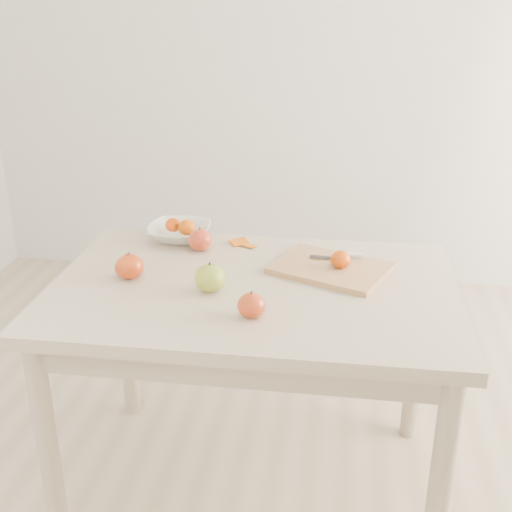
# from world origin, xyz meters

# --- Properties ---
(ground) EXTENTS (3.50, 3.50, 0.00)m
(ground) POSITION_xyz_m (0.00, 0.00, 0.00)
(ground) COLOR #C6B293
(ground) RESTS_ON ground
(table) EXTENTS (1.20, 0.80, 0.75)m
(table) POSITION_xyz_m (0.00, 0.00, 0.65)
(table) COLOR beige
(table) RESTS_ON ground
(cutting_board) EXTENTS (0.40, 0.36, 0.02)m
(cutting_board) POSITION_xyz_m (0.22, 0.13, 0.76)
(cutting_board) COLOR tan
(cutting_board) RESTS_ON table
(board_tangerine) EXTENTS (0.06, 0.06, 0.05)m
(board_tangerine) POSITION_xyz_m (0.25, 0.12, 0.80)
(board_tangerine) COLOR #C75507
(board_tangerine) RESTS_ON cutting_board
(fruit_bowl) EXTENTS (0.21, 0.21, 0.05)m
(fruit_bowl) POSITION_xyz_m (-0.31, 0.33, 0.78)
(fruit_bowl) COLOR white
(fruit_bowl) RESTS_ON table
(bowl_tangerine_near) EXTENTS (0.05, 0.05, 0.05)m
(bowl_tangerine_near) POSITION_xyz_m (-0.33, 0.34, 0.80)
(bowl_tangerine_near) COLOR #D94B07
(bowl_tangerine_near) RESTS_ON fruit_bowl
(bowl_tangerine_far) EXTENTS (0.06, 0.06, 0.05)m
(bowl_tangerine_far) POSITION_xyz_m (-0.28, 0.31, 0.80)
(bowl_tangerine_far) COLOR #DE5E07
(bowl_tangerine_far) RESTS_ON fruit_bowl
(orange_peel_a) EXTENTS (0.07, 0.07, 0.01)m
(orange_peel_a) POSITION_xyz_m (-0.10, 0.31, 0.75)
(orange_peel_a) COLOR #D05B0E
(orange_peel_a) RESTS_ON table
(orange_peel_b) EXTENTS (0.06, 0.05, 0.01)m
(orange_peel_b) POSITION_xyz_m (-0.06, 0.29, 0.75)
(orange_peel_b) COLOR orange
(orange_peel_b) RESTS_ON table
(paring_knife) EXTENTS (0.17, 0.05, 0.01)m
(paring_knife) POSITION_xyz_m (0.27, 0.20, 0.78)
(paring_knife) COLOR white
(paring_knife) RESTS_ON cutting_board
(apple_green) EXTENTS (0.09, 0.09, 0.08)m
(apple_green) POSITION_xyz_m (-0.12, -0.06, 0.79)
(apple_green) COLOR #6F9815
(apple_green) RESTS_ON table
(apple_red_a) EXTENTS (0.08, 0.08, 0.07)m
(apple_red_a) POSITION_xyz_m (-0.21, 0.24, 0.79)
(apple_red_a) COLOR maroon
(apple_red_a) RESTS_ON table
(apple_red_c) EXTENTS (0.08, 0.08, 0.07)m
(apple_red_c) POSITION_xyz_m (0.02, -0.20, 0.78)
(apple_red_c) COLOR maroon
(apple_red_c) RESTS_ON table
(apple_red_b) EXTENTS (0.08, 0.08, 0.07)m
(apple_red_b) POSITION_xyz_m (-0.38, -0.01, 0.79)
(apple_red_b) COLOR maroon
(apple_red_b) RESTS_ON table
(apple_red_d) EXTENTS (0.08, 0.08, 0.08)m
(apple_red_d) POSITION_xyz_m (-0.38, -0.01, 0.79)
(apple_red_d) COLOR #9D0F0B
(apple_red_d) RESTS_ON table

